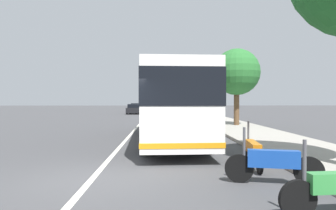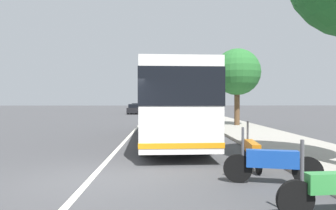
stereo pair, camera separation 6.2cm
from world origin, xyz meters
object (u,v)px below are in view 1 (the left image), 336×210
(car_side_street, at_px, (168,109))
(roadside_tree_mid_block, at_px, (237,72))
(motorcycle_nearest_curb, at_px, (273,163))
(car_behind_bus, at_px, (135,109))
(coach_bus, at_px, (168,101))
(motorcycle_mid_row, at_px, (253,150))
(car_ahead_same_lane, at_px, (137,108))

(car_side_street, xyz_separation_m, roadside_tree_mid_block, (-19.87, -4.44, 3.18))
(motorcycle_nearest_curb, distance_m, car_side_street, 34.93)
(car_side_street, bearing_deg, car_behind_bus, 73.14)
(motorcycle_nearest_curb, xyz_separation_m, roadside_tree_mid_block, (15.03, -2.93, 3.42))
(coach_bus, relative_size, car_behind_bus, 2.72)
(motorcycle_nearest_curb, height_order, car_side_street, car_side_street)
(motorcycle_nearest_curb, bearing_deg, motorcycle_mid_row, -80.06)
(car_behind_bus, bearing_deg, roadside_tree_mid_block, 25.68)
(motorcycle_nearest_curb, height_order, car_ahead_same_lane, car_ahead_same_lane)
(coach_bus, bearing_deg, roadside_tree_mid_block, -37.01)
(motorcycle_nearest_curb, xyz_separation_m, motorcycle_mid_row, (1.83, -0.10, -0.02))
(coach_bus, height_order, roadside_tree_mid_block, roadside_tree_mid_block)
(coach_bus, relative_size, motorcycle_mid_row, 5.05)
(coach_bus, xyz_separation_m, car_ahead_same_lane, (36.77, 4.29, -1.15))
(motorcycle_nearest_curb, bearing_deg, car_ahead_same_lane, -68.59)
(coach_bus, relative_size, car_ahead_same_lane, 2.89)
(coach_bus, relative_size, roadside_tree_mid_block, 2.10)
(car_behind_bus, height_order, car_ahead_same_lane, car_ahead_same_lane)
(motorcycle_nearest_curb, relative_size, roadside_tree_mid_block, 0.38)
(car_side_street, bearing_deg, roadside_tree_mid_block, -163.65)
(motorcycle_mid_row, distance_m, car_side_street, 33.11)
(motorcycle_mid_row, height_order, car_ahead_same_lane, car_ahead_same_lane)
(car_ahead_same_lane, bearing_deg, motorcycle_nearest_curb, 7.47)
(coach_bus, xyz_separation_m, car_behind_bus, (28.98, 3.99, -1.20))
(motorcycle_nearest_curb, bearing_deg, car_side_street, -74.37)
(motorcycle_mid_row, bearing_deg, car_behind_bus, 16.20)
(coach_bus, distance_m, motorcycle_nearest_curb, 8.07)
(motorcycle_nearest_curb, bearing_deg, car_behind_bus, -67.34)
(motorcycle_nearest_curb, bearing_deg, roadside_tree_mid_block, -87.88)
(motorcycle_nearest_curb, height_order, roadside_tree_mid_block, roadside_tree_mid_block)
(coach_bus, distance_m, car_side_street, 27.27)
(motorcycle_mid_row, xyz_separation_m, car_side_street, (33.07, 1.61, 0.25))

